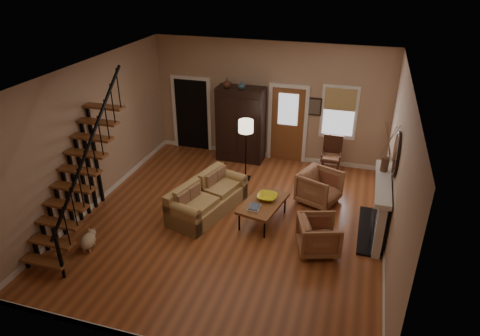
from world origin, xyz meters
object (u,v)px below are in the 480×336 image
(coffee_table, at_px, (263,212))
(armchair_right, at_px, (319,188))
(armchair_left, at_px, (319,236))
(side_chair, at_px, (331,156))
(floor_lamp, at_px, (246,150))
(armoire, at_px, (241,124))
(sofa, at_px, (208,197))

(coffee_table, distance_m, armchair_right, 1.58)
(armchair_left, relative_size, side_chair, 0.78)
(floor_lamp, bearing_deg, coffee_table, -63.07)
(armoire, distance_m, sofa, 2.99)
(armchair_left, bearing_deg, sofa, 56.52)
(sofa, height_order, side_chair, side_chair)
(armoire, xyz_separation_m, coffee_table, (1.38, -2.92, -0.81))
(coffee_table, height_order, armchair_right, armchair_right)
(sofa, distance_m, floor_lamp, 1.87)
(armoire, xyz_separation_m, side_chair, (2.55, -0.20, -0.54))
(armchair_right, height_order, side_chair, side_chair)
(floor_lamp, xyz_separation_m, side_chair, (2.08, 0.93, -0.30))
(armoire, distance_m, side_chair, 2.61)
(floor_lamp, bearing_deg, side_chair, 24.11)
(sofa, xyz_separation_m, floor_lamp, (0.38, 1.78, 0.44))
(coffee_table, bearing_deg, armchair_right, 47.03)
(armchair_left, distance_m, side_chair, 3.43)
(coffee_table, distance_m, floor_lamp, 2.09)
(armchair_left, distance_m, armchair_right, 1.87)
(armchair_right, bearing_deg, sofa, 137.20)
(sofa, relative_size, side_chair, 1.99)
(coffee_table, bearing_deg, armoire, 115.22)
(armchair_right, distance_m, side_chair, 1.57)
(armchair_right, xyz_separation_m, side_chair, (0.10, 1.57, 0.11))
(coffee_table, xyz_separation_m, floor_lamp, (-0.91, 1.79, 0.57))
(coffee_table, xyz_separation_m, side_chair, (1.17, 2.72, 0.27))
(side_chair, bearing_deg, floor_lamp, -155.89)
(sofa, bearing_deg, floor_lamp, 93.71)
(armoire, relative_size, floor_lamp, 1.29)
(armoire, bearing_deg, armchair_left, -53.54)
(sofa, height_order, armchair_right, armchair_right)
(floor_lamp, distance_m, side_chair, 2.30)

